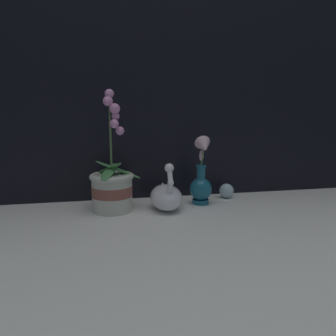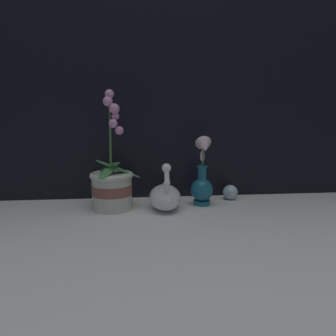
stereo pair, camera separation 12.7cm
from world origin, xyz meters
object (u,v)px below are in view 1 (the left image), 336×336
(orchid_potted_plant, at_px, (112,186))
(blue_vase, at_px, (201,181))
(glass_sphere, at_px, (227,191))
(swan_figurine, at_px, (166,196))

(orchid_potted_plant, relative_size, blue_vase, 1.62)
(glass_sphere, bearing_deg, blue_vase, -152.52)
(orchid_potted_plant, relative_size, glass_sphere, 7.19)
(blue_vase, distance_m, glass_sphere, 0.17)
(orchid_potted_plant, relative_size, swan_figurine, 2.23)
(orchid_potted_plant, bearing_deg, blue_vase, 2.76)
(swan_figurine, distance_m, glass_sphere, 0.31)
(blue_vase, height_order, glass_sphere, blue_vase)
(orchid_potted_plant, height_order, glass_sphere, orchid_potted_plant)
(orchid_potted_plant, xyz_separation_m, glass_sphere, (0.49, 0.09, -0.07))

